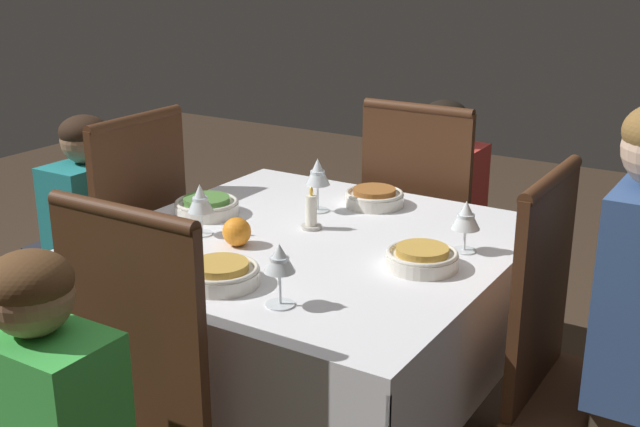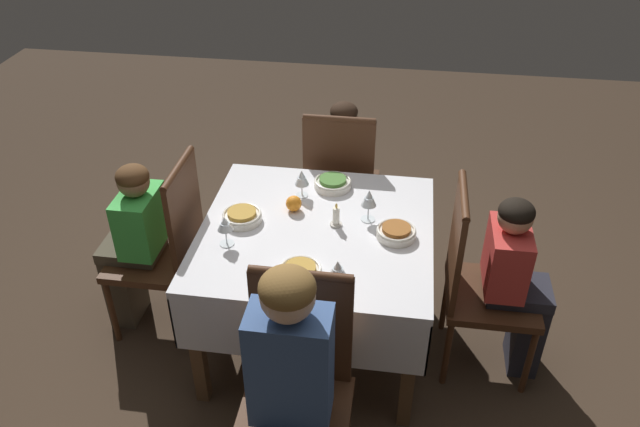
% 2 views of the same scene
% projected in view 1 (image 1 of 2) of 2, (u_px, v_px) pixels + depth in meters
% --- Properties ---
extents(dining_table, '(1.11, 1.09, 0.73)m').
position_uv_depth(dining_table, '(307.00, 274.00, 2.27)').
color(dining_table, silver).
rests_on(dining_table, ground_plane).
extents(chair_north, '(0.44, 0.44, 1.02)m').
position_uv_depth(chair_north, '(584.00, 368.00, 1.95)').
color(chair_north, '#472816').
rests_on(chair_north, ground_plane).
extents(chair_south, '(0.44, 0.44, 1.02)m').
position_uv_depth(chair_south, '(119.00, 250.00, 2.71)').
color(chair_south, '#472816').
rests_on(chair_south, ground_plane).
extents(chair_west, '(0.44, 0.44, 1.02)m').
position_uv_depth(chair_west, '(427.00, 228.00, 2.93)').
color(chair_west, '#472816').
rests_on(chair_west, ground_plane).
extents(person_child_teal, '(0.30, 0.33, 0.99)m').
position_uv_depth(person_child_teal, '(81.00, 239.00, 2.80)').
color(person_child_teal, '#282833').
rests_on(person_child_teal, ground_plane).
extents(person_child_red, '(0.33, 0.30, 0.99)m').
position_uv_depth(person_child_red, '(447.00, 213.00, 3.07)').
color(person_child_red, '#282833').
rests_on(person_child_red, ground_plane).
extents(bowl_north, '(0.19, 0.19, 0.06)m').
position_uv_depth(bowl_north, '(422.00, 258.00, 2.04)').
color(bowl_north, silver).
rests_on(bowl_north, dining_table).
extents(wine_glass_north, '(0.08, 0.08, 0.14)m').
position_uv_depth(wine_glass_north, '(466.00, 217.00, 2.13)').
color(wine_glass_north, white).
rests_on(wine_glass_north, dining_table).
extents(bowl_east, '(0.19, 0.19, 0.06)m').
position_uv_depth(bowl_east, '(220.00, 273.00, 1.94)').
color(bowl_east, silver).
rests_on(bowl_east, dining_table).
extents(wine_glass_east, '(0.07, 0.07, 0.15)m').
position_uv_depth(wine_glass_east, '(279.00, 261.00, 1.80)').
color(wine_glass_east, white).
rests_on(wine_glass_east, dining_table).
extents(bowl_south, '(0.20, 0.20, 0.06)m').
position_uv_depth(bowl_south, '(207.00, 206.00, 2.45)').
color(bowl_south, silver).
rests_on(bowl_south, dining_table).
extents(wine_glass_south, '(0.07, 0.07, 0.15)m').
position_uv_depth(wine_glass_south, '(200.00, 200.00, 2.26)').
color(wine_glass_south, white).
rests_on(wine_glass_south, dining_table).
extents(bowl_west, '(0.19, 0.19, 0.06)m').
position_uv_depth(bowl_west, '(374.00, 197.00, 2.54)').
color(bowl_west, silver).
rests_on(bowl_west, dining_table).
extents(wine_glass_west, '(0.08, 0.08, 0.17)m').
position_uv_depth(wine_glass_west, '(318.00, 174.00, 2.45)').
color(wine_glass_west, white).
rests_on(wine_glass_west, dining_table).
extents(candle_centerpiece, '(0.06, 0.06, 0.13)m').
position_uv_depth(candle_centerpiece, '(311.00, 214.00, 2.32)').
color(candle_centerpiece, beige).
rests_on(candle_centerpiece, dining_table).
extents(orange_fruit, '(0.08, 0.08, 0.08)m').
position_uv_depth(orange_fruit, '(237.00, 232.00, 2.19)').
color(orange_fruit, orange).
rests_on(orange_fruit, dining_table).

